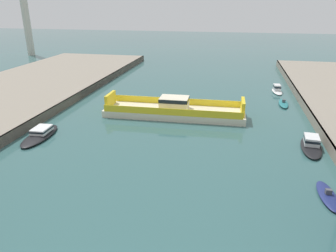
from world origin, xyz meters
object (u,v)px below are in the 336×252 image
moored_boat_mid_left (277,89)px  moored_boat_mid_right (40,134)px  moored_boat_near_left (311,144)px  smokestack_distant_a (24,5)px  chain_ferry (174,110)px  moored_boat_far_left (283,103)px  moored_boat_near_right (328,196)px

moored_boat_mid_left → moored_boat_mid_right: size_ratio=0.67×
moored_boat_near_left → moored_boat_mid_right: (-36.39, -3.74, -0.11)m
moored_boat_near_left → smokestack_distant_a: 104.04m
chain_ferry → moored_boat_far_left: 21.13m
moored_boat_near_left → moored_boat_far_left: bearing=93.3°
chain_ferry → moored_boat_near_right: size_ratio=4.19×
chain_ferry → moored_boat_near_left: bearing=-24.0°
moored_boat_near_left → smokestack_distant_a: smokestack_distant_a is taller
moored_boat_mid_left → moored_boat_mid_right: (-35.07, -31.52, -0.14)m
moored_boat_far_left → smokestack_distant_a: 93.08m
moored_boat_far_left → moored_boat_near_left: bearing=-86.7°
chain_ferry → moored_boat_near_left: chain_ferry is taller
moored_boat_near_left → moored_boat_far_left: moored_boat_near_left is taller
moored_boat_near_left → moored_boat_far_left: size_ratio=1.28×
chain_ferry → smokestack_distant_a: size_ratio=0.74×
chain_ferry → moored_boat_near_left: 21.53m
moored_boat_near_right → moored_boat_mid_right: (-35.66, 7.83, 0.24)m
moored_boat_mid_right → moored_boat_far_left: 41.89m
moored_boat_near_right → moored_boat_far_left: bearing=90.7°
moored_boat_mid_left → moored_boat_far_left: size_ratio=0.99×
moored_boat_near_right → smokestack_distant_a: bearing=137.5°
smokestack_distant_a → moored_boat_near_right: bearing=-42.5°
moored_boat_near_right → moored_boat_far_left: 30.38m
moored_boat_mid_left → chain_ferry: bearing=-134.0°
chain_ferry → moored_boat_mid_right: bearing=-143.2°
moored_boat_mid_left → smokestack_distant_a: 88.95m
chain_ferry → moored_boat_near_right: bearing=-47.0°
moored_boat_near_left → moored_boat_mid_left: bearing=92.7°
moored_boat_mid_left → moored_boat_far_left: 8.98m
moored_boat_near_right → moored_boat_far_left: moored_boat_far_left is taller
moored_boat_near_left → moored_boat_near_right: 11.60m
moored_boat_mid_left → moored_boat_far_left: bearing=-88.5°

